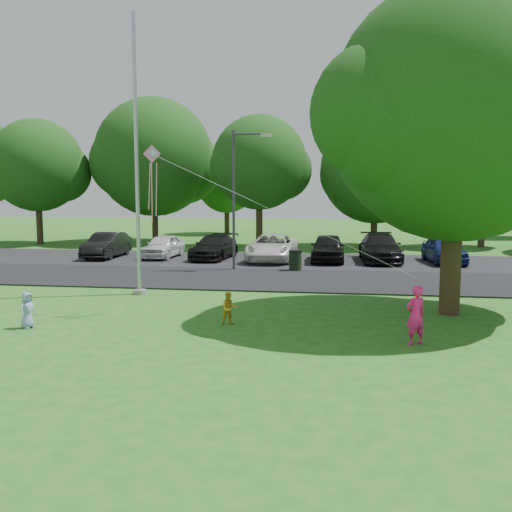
# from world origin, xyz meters

# --- Properties ---
(ground) EXTENTS (120.00, 120.00, 0.00)m
(ground) POSITION_xyz_m (0.00, 0.00, 0.00)
(ground) COLOR #24631A
(ground) RESTS_ON ground
(park_road) EXTENTS (60.00, 6.00, 0.06)m
(park_road) POSITION_xyz_m (0.00, 9.00, 0.03)
(park_road) COLOR black
(park_road) RESTS_ON ground
(parking_strip) EXTENTS (42.00, 7.00, 0.06)m
(parking_strip) POSITION_xyz_m (0.00, 15.50, 0.03)
(parking_strip) COLOR black
(parking_strip) RESTS_ON ground
(flagpole) EXTENTS (0.50, 0.50, 10.00)m
(flagpole) POSITION_xyz_m (-3.50, 5.00, 4.17)
(flagpole) COLOR #B7BABF
(flagpole) RESTS_ON ground
(street_lamp) EXTENTS (1.85, 0.30, 6.56)m
(street_lamp) POSITION_xyz_m (-0.95, 11.63, 3.94)
(street_lamp) COLOR #3F3F44
(street_lamp) RESTS_ON ground
(trash_can) EXTENTS (0.63, 0.63, 0.99)m
(trash_can) POSITION_xyz_m (1.71, 11.71, 0.50)
(trash_can) COLOR black
(trash_can) RESTS_ON ground
(big_tree) EXTENTS (8.56, 7.72, 9.97)m
(big_tree) POSITION_xyz_m (7.01, 3.04, 5.94)
(big_tree) COLOR #332316
(big_tree) RESTS_ON ground
(tree_row) EXTENTS (64.35, 11.94, 10.88)m
(tree_row) POSITION_xyz_m (1.59, 24.23, 5.71)
(tree_row) COLOR #332316
(tree_row) RESTS_ON ground
(horizon_trees) EXTENTS (77.46, 7.20, 7.02)m
(horizon_trees) POSITION_xyz_m (4.06, 33.88, 4.30)
(horizon_trees) COLOR #332316
(horizon_trees) RESTS_ON ground
(parked_cars) EXTENTS (19.97, 5.57, 1.45)m
(parked_cars) POSITION_xyz_m (0.69, 15.43, 0.76)
(parked_cars) COLOR black
(parked_cars) RESTS_ON ground
(woman) EXTENTS (0.64, 0.57, 1.48)m
(woman) POSITION_xyz_m (5.63, -0.62, 0.74)
(woman) COLOR #FC217F
(woman) RESTS_ON ground
(child_yellow) EXTENTS (0.55, 0.48, 0.94)m
(child_yellow) POSITION_xyz_m (0.68, 0.78, 0.47)
(child_yellow) COLOR gold
(child_yellow) RESTS_ON ground
(child_blue) EXTENTS (0.47, 0.57, 1.01)m
(child_blue) POSITION_xyz_m (-4.76, -0.44, 0.50)
(child_blue) COLOR #889BD1
(child_blue) RESTS_ON ground
(kite) EXTENTS (7.76, 2.75, 3.48)m
(kite) POSITION_xyz_m (-1.58, 1.78, 4.33)
(kite) COLOR pink
(kite) RESTS_ON ground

